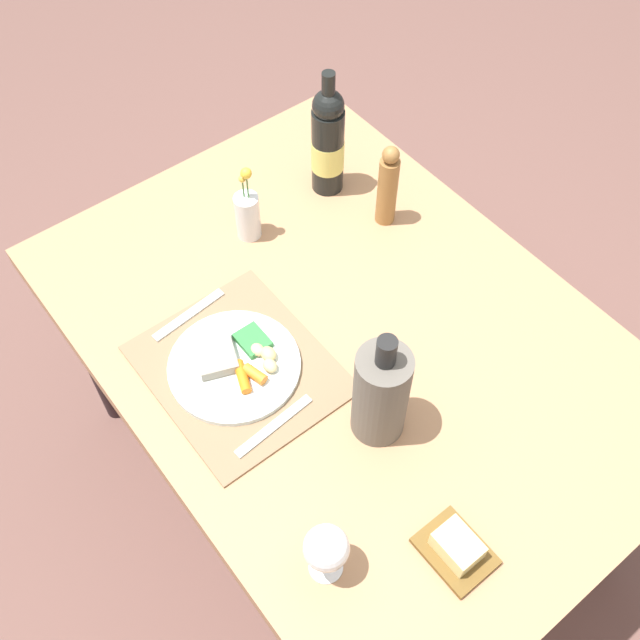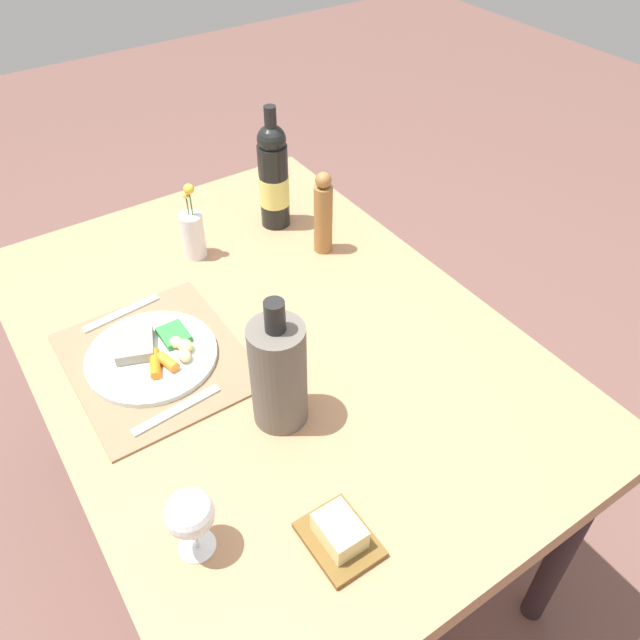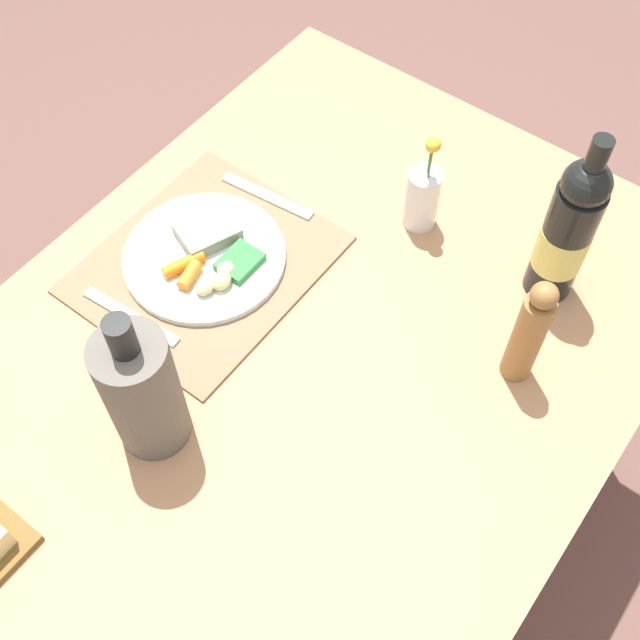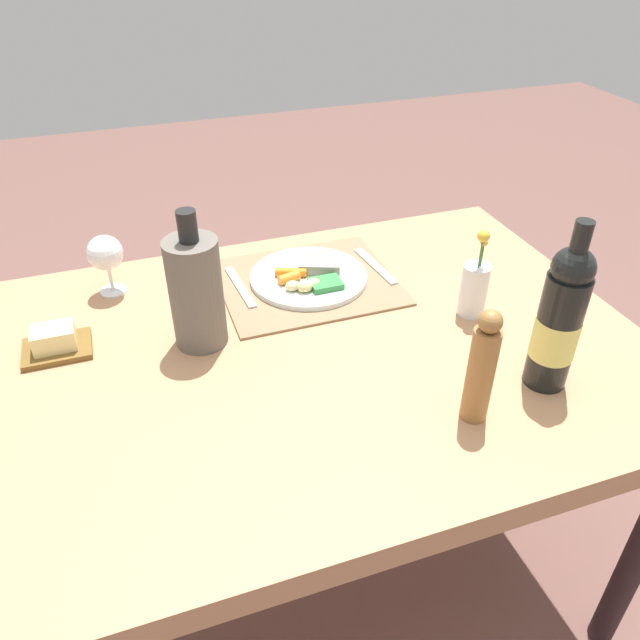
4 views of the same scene
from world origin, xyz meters
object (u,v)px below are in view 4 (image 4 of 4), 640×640
dinner_plate (310,276)px  pepper_mill (481,368)px  knife (240,287)px  dining_table (311,372)px  butter_dish (55,342)px  wine_glass (105,254)px  cooler_bottle (196,291)px  wine_bottle (559,320)px  flower_vase (474,287)px  fork (375,266)px

dinner_plate → pepper_mill: (-0.13, 0.52, 0.09)m
knife → pepper_mill: 0.61m
dining_table → butter_dish: 0.51m
butter_dish → wine_glass: wine_glass is taller
dining_table → cooler_bottle: bearing=-24.3°
dining_table → pepper_mill: 0.39m
butter_dish → pepper_mill: 0.81m
dinner_plate → wine_bottle: (-0.30, 0.48, 0.12)m
flower_vase → wine_bottle: wine_bottle is taller
pepper_mill → flower_vase: 0.33m
cooler_bottle → pepper_mill: bearing=137.5°
dinner_plate → fork: size_ratio=1.49×
wine_glass → pepper_mill: pepper_mill is taller
cooler_bottle → butter_dish: bearing=-11.8°
dinner_plate → wine_bottle: wine_bottle is taller
fork → knife: (0.33, -0.01, 0.00)m
pepper_mill → butter_dish: bearing=-32.2°
knife → butter_dish: bearing=10.6°
flower_vase → pepper_mill: bearing=60.5°
wine_glass → pepper_mill: size_ratio=0.63×
butter_dish → cooler_bottle: bearing=168.2°
wine_glass → knife: bearing=162.1°
fork → flower_vase: 0.27m
wine_glass → pepper_mill: (-0.56, 0.62, 0.01)m
butter_dish → pepper_mill: pepper_mill is taller
knife → wine_glass: (0.27, -0.09, 0.09)m
dining_table → cooler_bottle: size_ratio=4.69×
wine_bottle → cooler_bottle: bearing=-30.1°
wine_glass → wine_bottle: wine_bottle is taller
pepper_mill → knife: bearing=-61.7°
dining_table → flower_vase: 0.39m
pepper_mill → wine_bottle: (-0.17, -0.04, 0.03)m
dinner_plate → knife: 0.16m
pepper_mill → dining_table: bearing=-54.0°
cooler_bottle → flower_vase: bearing=171.0°
dining_table → cooler_bottle: (0.20, -0.09, 0.18)m
butter_dish → wine_glass: size_ratio=0.94×
dinner_plate → fork: 0.17m
knife → wine_bottle: (-0.46, 0.50, 0.13)m
dining_table → dinner_plate: bearing=-108.1°
pepper_mill → wine_bottle: size_ratio=0.67×
butter_dish → wine_glass: (-0.12, -0.19, 0.07)m
dining_table → flower_vase: (-0.36, -0.00, 0.13)m
fork → pepper_mill: size_ratio=0.83×
wine_glass → flower_vase: (-0.72, 0.34, -0.03)m
knife → pepper_mill: pepper_mill is taller
butter_dish → flower_vase: 0.85m
wine_glass → butter_dish: bearing=58.4°
dinner_plate → pepper_mill: 0.54m
dining_table → wine_glass: size_ratio=9.65×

